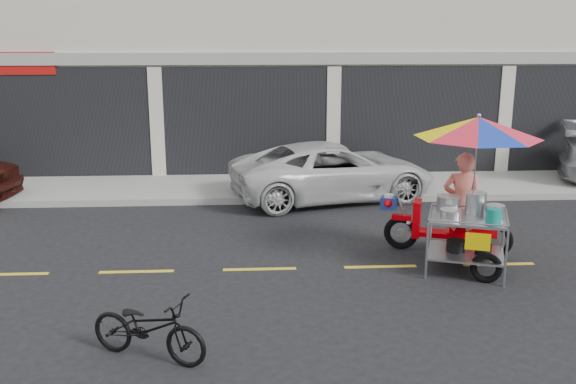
{
  "coord_description": "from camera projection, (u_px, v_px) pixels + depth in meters",
  "views": [
    {
      "loc": [
        -2.09,
        -9.87,
        3.84
      ],
      "look_at": [
        -1.5,
        0.6,
        1.15
      ],
      "focal_mm": 40.0,
      "sensor_mm": 36.0,
      "label": 1
    }
  ],
  "objects": [
    {
      "name": "food_vendor_rig",
      "position": [
        469.0,
        170.0,
        10.35
      ],
      "size": [
        2.53,
        2.58,
        2.57
      ],
      "rotation": [
        0.0,
        0.0,
        -0.33
      ],
      "color": "black",
      "rests_on": "ground"
    },
    {
      "name": "white_pickup",
      "position": [
        333.0,
        171.0,
        14.73
      ],
      "size": [
        5.08,
        3.26,
        1.31
      ],
      "primitive_type": "imported",
      "rotation": [
        0.0,
        0.0,
        1.82
      ],
      "color": "silver",
      "rests_on": "ground"
    },
    {
      "name": "ground",
      "position": [
        380.0,
        267.0,
        10.62
      ],
      "size": [
        90.0,
        90.0,
        0.0
      ],
      "primitive_type": "plane",
      "color": "black"
    },
    {
      "name": "sidewalk",
      "position": [
        337.0,
        184.0,
        15.92
      ],
      "size": [
        45.0,
        3.0,
        0.15
      ],
      "primitive_type": "cube",
      "color": "gray",
      "rests_on": "ground"
    },
    {
      "name": "near_bicycle",
      "position": [
        148.0,
        328.0,
        7.57
      ],
      "size": [
        1.62,
        1.12,
        0.81
      ],
      "primitive_type": "imported",
      "rotation": [
        0.0,
        0.0,
        1.15
      ],
      "color": "black",
      "rests_on": "ground"
    },
    {
      "name": "shophouse_block",
      "position": [
        408.0,
        15.0,
        19.96
      ],
      "size": [
        36.0,
        8.11,
        10.4
      ],
      "color": "beige",
      "rests_on": "ground"
    },
    {
      "name": "centerline",
      "position": [
        380.0,
        267.0,
        10.61
      ],
      "size": [
        42.0,
        0.1,
        0.01
      ],
      "primitive_type": "cube",
      "color": "gold",
      "rests_on": "ground"
    }
  ]
}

